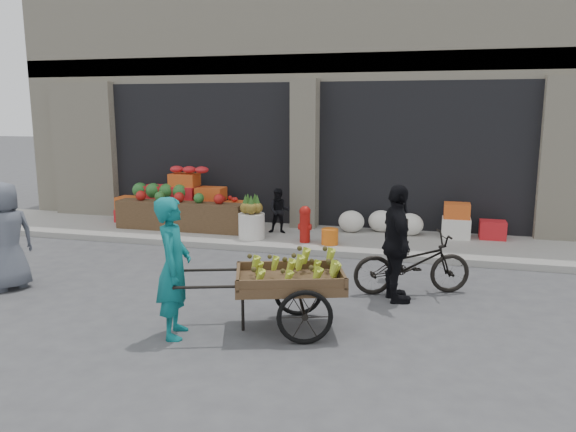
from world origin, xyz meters
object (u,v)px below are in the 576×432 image
(fire_hydrant, at_px, (305,223))
(vendor_woman, at_px, (174,268))
(orange_bucket, at_px, (330,237))
(seated_person, at_px, (279,211))
(pineapple_bin, at_px, (252,226))
(cyclist, at_px, (397,244))
(vendor_grey, at_px, (7,236))
(banana_cart, at_px, (286,277))
(bicycle, at_px, (412,263))

(fire_hydrant, bearing_deg, vendor_woman, -96.27)
(orange_bucket, relative_size, seated_person, 0.34)
(pineapple_bin, xyz_separation_m, cyclist, (3.03, -2.67, 0.46))
(vendor_grey, bearing_deg, cyclist, 126.73)
(pineapple_bin, relative_size, cyclist, 0.32)
(fire_hydrant, distance_m, seated_person, 0.96)
(vendor_grey, height_order, cyclist, cyclist)
(banana_cart, relative_size, bicycle, 1.37)
(fire_hydrant, height_order, banana_cart, banana_cart)
(seated_person, distance_m, vendor_grey, 5.17)
(pineapple_bin, height_order, seated_person, seated_person)
(fire_hydrant, height_order, vendor_woman, vendor_woman)
(fire_hydrant, xyz_separation_m, vendor_grey, (-3.68, -3.57, 0.31))
(orange_bucket, xyz_separation_m, bicycle, (1.63, -2.17, 0.18))
(bicycle, height_order, cyclist, cyclist)
(pineapple_bin, bearing_deg, bicycle, -35.17)
(fire_hydrant, xyz_separation_m, cyclist, (1.93, -2.62, 0.32))
(orange_bucket, bearing_deg, seated_person, 149.74)
(cyclist, bearing_deg, orange_bucket, 9.14)
(banana_cart, bearing_deg, vendor_grey, 155.40)
(seated_person, xyz_separation_m, vendor_woman, (0.20, -5.19, 0.25))
(vendor_woman, relative_size, bicycle, 0.97)
(banana_cart, bearing_deg, fire_hydrant, 81.38)
(banana_cart, bearing_deg, orange_bucket, 74.41)
(seated_person, bearing_deg, fire_hydrant, -52.88)
(vendor_grey, bearing_deg, vendor_woman, 100.26)
(seated_person, bearing_deg, vendor_woman, -97.78)
(orange_bucket, xyz_separation_m, seated_person, (-1.20, 0.70, 0.31))
(pineapple_bin, height_order, fire_hydrant, fire_hydrant)
(seated_person, distance_m, bicycle, 4.03)
(pineapple_bin, bearing_deg, orange_bucket, -3.58)
(vendor_woman, bearing_deg, vendor_grey, 57.53)
(vendor_woman, height_order, cyclist, vendor_woman)
(seated_person, relative_size, vendor_woman, 0.56)
(bicycle, bearing_deg, cyclist, 133.59)
(seated_person, height_order, bicycle, seated_person)
(fire_hydrant, bearing_deg, seated_person, 137.12)
(seated_person, relative_size, bicycle, 0.54)
(vendor_woman, height_order, vendor_grey, vendor_woman)
(vendor_woman, relative_size, cyclist, 1.01)
(orange_bucket, height_order, vendor_grey, vendor_grey)
(vendor_grey, relative_size, bicycle, 0.94)
(pineapple_bin, xyz_separation_m, fire_hydrant, (1.10, -0.05, 0.13))
(orange_bucket, bearing_deg, vendor_grey, -139.91)
(seated_person, xyz_separation_m, banana_cart, (1.42, -4.67, 0.08))
(pineapple_bin, distance_m, fire_hydrant, 1.11)
(fire_hydrant, distance_m, orange_bucket, 0.55)
(pineapple_bin, height_order, bicycle, bicycle)
(vendor_woman, xyz_separation_m, vendor_grey, (-3.18, 0.97, -0.03))
(pineapple_bin, distance_m, seated_person, 0.75)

